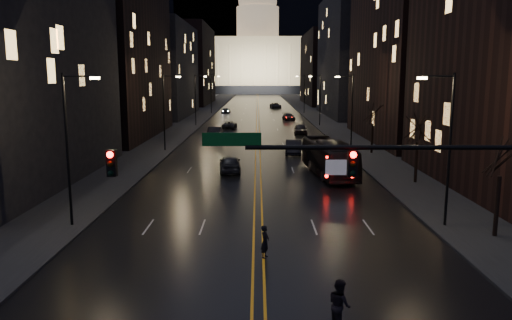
{
  "coord_description": "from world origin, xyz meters",
  "views": [
    {
      "loc": [
        -0.04,
        -18.35,
        8.83
      ],
      "look_at": [
        -0.13,
        11.45,
        3.79
      ],
      "focal_mm": 35.0,
      "sensor_mm": 36.0,
      "label": 1
    }
  ],
  "objects_px": {
    "oncoming_car_a": "(230,164)",
    "oncoming_car_b": "(215,132)",
    "bus": "(329,158)",
    "pedestrian_a": "(265,242)",
    "receding_car_a": "(293,147)",
    "traffic_signal": "(416,176)",
    "pedestrian_b": "(340,305)"
  },
  "relations": [
    {
      "from": "traffic_signal",
      "to": "pedestrian_a",
      "type": "xyz_separation_m",
      "value": [
        -5.58,
        5.0,
        -4.29
      ]
    },
    {
      "from": "bus",
      "to": "receding_car_a",
      "type": "distance_m",
      "value": 12.25
    },
    {
      "from": "bus",
      "to": "oncoming_car_b",
      "type": "xyz_separation_m",
      "value": [
        -12.4,
        26.54,
        -0.7
      ]
    },
    {
      "from": "bus",
      "to": "pedestrian_b",
      "type": "xyz_separation_m",
      "value": [
        -3.51,
        -27.77,
        -0.63
      ]
    },
    {
      "from": "traffic_signal",
      "to": "oncoming_car_a",
      "type": "distance_m",
      "value": 28.71
    },
    {
      "from": "receding_car_a",
      "to": "pedestrian_a",
      "type": "height_order",
      "value": "receding_car_a"
    },
    {
      "from": "bus",
      "to": "oncoming_car_a",
      "type": "xyz_separation_m",
      "value": [
        -8.93,
        1.32,
        -0.76
      ]
    },
    {
      "from": "oncoming_car_a",
      "to": "pedestrian_a",
      "type": "distance_m",
      "value": 22.28
    },
    {
      "from": "traffic_signal",
      "to": "receding_car_a",
      "type": "bearing_deg",
      "value": 92.85
    },
    {
      "from": "receding_car_a",
      "to": "pedestrian_a",
      "type": "relative_size",
      "value": 3.04
    },
    {
      "from": "oncoming_car_a",
      "to": "pedestrian_a",
      "type": "relative_size",
      "value": 2.89
    },
    {
      "from": "bus",
      "to": "pedestrian_a",
      "type": "height_order",
      "value": "bus"
    },
    {
      "from": "oncoming_car_b",
      "to": "receding_car_a",
      "type": "distance_m",
      "value": 17.69
    },
    {
      "from": "pedestrian_a",
      "to": "pedestrian_b",
      "type": "height_order",
      "value": "pedestrian_b"
    },
    {
      "from": "traffic_signal",
      "to": "pedestrian_b",
      "type": "relative_size",
      "value": 9.29
    },
    {
      "from": "bus",
      "to": "pedestrian_a",
      "type": "relative_size",
      "value": 6.85
    },
    {
      "from": "pedestrian_a",
      "to": "oncoming_car_a",
      "type": "bearing_deg",
      "value": 28.84
    },
    {
      "from": "oncoming_car_b",
      "to": "pedestrian_b",
      "type": "xyz_separation_m",
      "value": [
        8.89,
        -54.31,
        0.07
      ]
    },
    {
      "from": "bus",
      "to": "pedestrian_a",
      "type": "xyz_separation_m",
      "value": [
        -6.02,
        -20.77,
        -0.74
      ]
    },
    {
      "from": "oncoming_car_a",
      "to": "receding_car_a",
      "type": "relative_size",
      "value": 0.95
    },
    {
      "from": "receding_car_a",
      "to": "oncoming_car_b",
      "type": "bearing_deg",
      "value": 128.3
    },
    {
      "from": "receding_car_a",
      "to": "pedestrian_b",
      "type": "relative_size",
      "value": 2.67
    },
    {
      "from": "bus",
      "to": "pedestrian_b",
      "type": "height_order",
      "value": "bus"
    },
    {
      "from": "traffic_signal",
      "to": "bus",
      "type": "bearing_deg",
      "value": 89.02
    },
    {
      "from": "oncoming_car_a",
      "to": "oncoming_car_b",
      "type": "bearing_deg",
      "value": -86.2
    },
    {
      "from": "pedestrian_a",
      "to": "pedestrian_b",
      "type": "relative_size",
      "value": 0.88
    },
    {
      "from": "traffic_signal",
      "to": "oncoming_car_b",
      "type": "distance_m",
      "value": 53.83
    },
    {
      "from": "oncoming_car_a",
      "to": "bus",
      "type": "bearing_deg",
      "value": 167.55
    },
    {
      "from": "traffic_signal",
      "to": "bus",
      "type": "distance_m",
      "value": 26.02
    },
    {
      "from": "bus",
      "to": "pedestrian_b",
      "type": "bearing_deg",
      "value": -103.46
    },
    {
      "from": "traffic_signal",
      "to": "oncoming_car_b",
      "type": "relative_size",
      "value": 3.31
    },
    {
      "from": "oncoming_car_a",
      "to": "pedestrian_b",
      "type": "relative_size",
      "value": 2.54
    }
  ]
}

